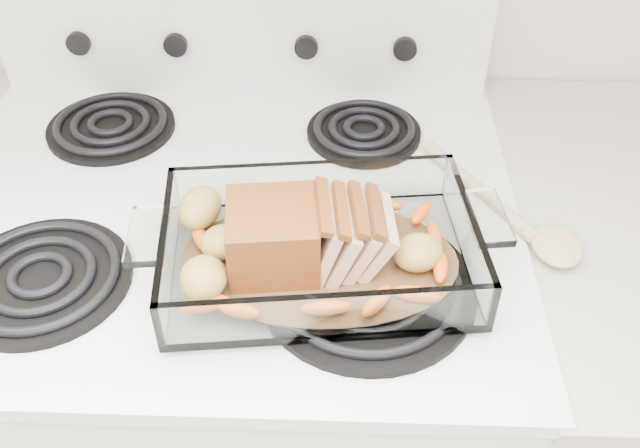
{
  "coord_description": "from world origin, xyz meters",
  "views": [
    {
      "loc": [
        0.16,
        0.93,
        1.54
      ],
      "look_at": [
        0.13,
        1.55,
        0.99
      ],
      "focal_mm": 40.0,
      "sensor_mm": 36.0,
      "label": 1
    }
  ],
  "objects_px": {
    "electric_range": "(246,399)",
    "pork_roast": "(296,235)",
    "baking_dish": "(319,254)",
    "counter_right": "(626,416)"
  },
  "relations": [
    {
      "from": "electric_range",
      "to": "pork_roast",
      "type": "height_order",
      "value": "electric_range"
    },
    {
      "from": "baking_dish",
      "to": "counter_right",
      "type": "bearing_deg",
      "value": 7.15
    },
    {
      "from": "electric_range",
      "to": "pork_roast",
      "type": "xyz_separation_m",
      "value": [
        0.11,
        -0.13,
        0.51
      ]
    },
    {
      "from": "electric_range",
      "to": "counter_right",
      "type": "xyz_separation_m",
      "value": [
        0.66,
        -0.0,
        -0.02
      ]
    },
    {
      "from": "counter_right",
      "to": "pork_roast",
      "type": "relative_size",
      "value": 4.91
    },
    {
      "from": "baking_dish",
      "to": "pork_roast",
      "type": "relative_size",
      "value": 1.87
    },
    {
      "from": "counter_right",
      "to": "baking_dish",
      "type": "relative_size",
      "value": 2.63
    },
    {
      "from": "electric_range",
      "to": "pork_roast",
      "type": "bearing_deg",
      "value": -50.69
    },
    {
      "from": "electric_range",
      "to": "baking_dish",
      "type": "height_order",
      "value": "electric_range"
    },
    {
      "from": "electric_range",
      "to": "pork_roast",
      "type": "relative_size",
      "value": 5.89
    }
  ]
}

